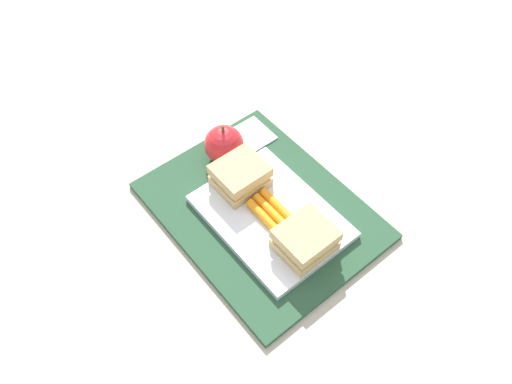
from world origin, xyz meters
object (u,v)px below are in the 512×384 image
object	(u,v)px
sandwich_half_right	(240,176)
carrot_sticks_bundle	(271,212)
food_tray	(271,216)
paper_napkin	(251,136)
sandwich_half_left	(305,240)
apple	(224,145)

from	to	relation	value
sandwich_half_right	carrot_sticks_bundle	bearing A→B (deg)	179.92
food_tray	paper_napkin	distance (m)	0.18
food_tray	sandwich_half_left	size ratio (longest dim) A/B	2.88
sandwich_half_left	food_tray	bearing A→B (deg)	0.00
paper_napkin	apple	bearing A→B (deg)	100.05
sandwich_half_left	carrot_sticks_bundle	bearing A→B (deg)	0.08
apple	sandwich_half_right	bearing A→B (deg)	163.92
sandwich_half_right	apple	xyz separation A→B (m)	(0.07, -0.02, 0.00)
sandwich_half_right	paper_napkin	xyz separation A→B (m)	(0.08, -0.09, -0.03)
sandwich_half_left	apple	xyz separation A→B (m)	(0.23, -0.02, 0.00)
apple	paper_napkin	distance (m)	0.08
apple	carrot_sticks_bundle	bearing A→B (deg)	172.20
food_tray	sandwich_half_left	bearing A→B (deg)	180.00
carrot_sticks_bundle	apple	distance (m)	0.15
food_tray	sandwich_half_left	world-z (taller)	sandwich_half_left
food_tray	sandwich_half_right	distance (m)	0.08
food_tray	sandwich_half_right	bearing A→B (deg)	0.00
sandwich_half_left	apple	size ratio (longest dim) A/B	1.01
sandwich_half_left	sandwich_half_right	xyz separation A→B (m)	(0.16, 0.00, 0.00)
sandwich_half_left	paper_napkin	size ratio (longest dim) A/B	1.14
sandwich_half_right	apple	world-z (taller)	apple
food_tray	paper_napkin	world-z (taller)	food_tray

